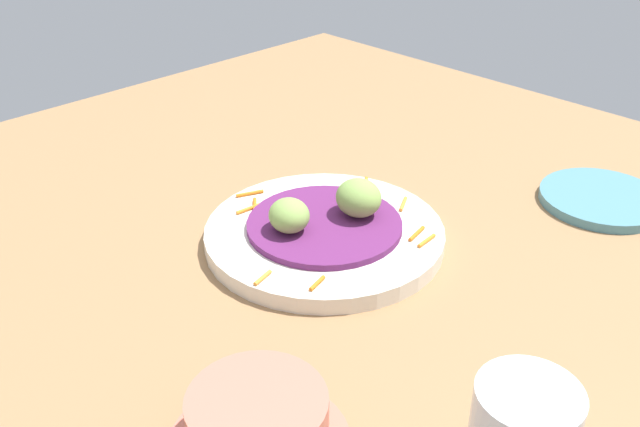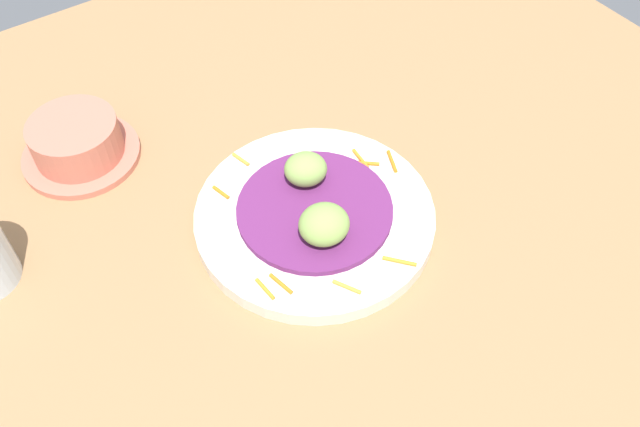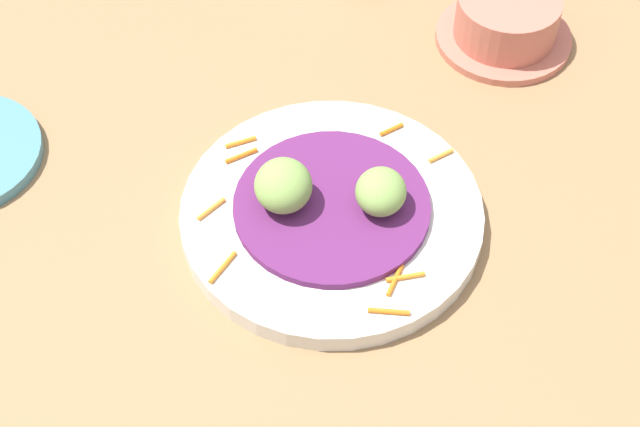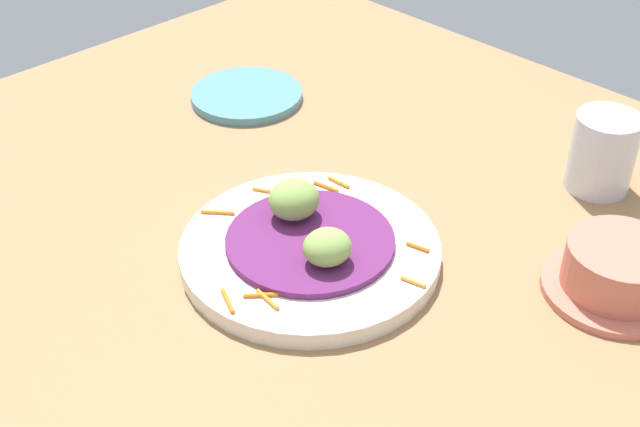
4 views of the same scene
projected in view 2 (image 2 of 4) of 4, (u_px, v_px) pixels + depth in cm
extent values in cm
cube|color=#936D47|center=(343.00, 231.00, 73.67)|extent=(110.00, 110.00, 2.00)
cylinder|color=silver|center=(315.00, 217.00, 72.44)|extent=(25.48, 25.48, 1.81)
cylinder|color=#60235B|center=(315.00, 210.00, 71.46)|extent=(16.50, 16.50, 0.72)
cylinder|color=orange|center=(400.00, 261.00, 67.44)|extent=(2.86, 2.53, 0.40)
cylinder|color=orange|center=(281.00, 284.00, 65.76)|extent=(3.04, 0.99, 0.40)
cylinder|color=orange|center=(221.00, 192.00, 73.20)|extent=(2.40, 0.96, 0.40)
cylinder|color=orange|center=(241.00, 159.00, 76.31)|extent=(2.50, 0.98, 0.40)
cylinder|color=orange|center=(392.00, 161.00, 76.11)|extent=(3.13, 1.62, 0.40)
cylinder|color=orange|center=(347.00, 287.00, 65.53)|extent=(2.79, 1.79, 0.40)
cylinder|color=orange|center=(265.00, 289.00, 65.38)|extent=(2.84, 0.61, 0.40)
cylinder|color=orange|center=(360.00, 159.00, 76.39)|extent=(3.14, 0.72, 0.40)
cylinder|color=orange|center=(366.00, 163.00, 75.94)|extent=(2.33, 2.63, 0.40)
ellipsoid|color=#84A851|center=(324.00, 224.00, 67.19)|extent=(5.99, 6.24, 3.99)
ellipsoid|color=#84A851|center=(306.00, 169.00, 72.31)|extent=(5.79, 5.97, 3.43)
cylinder|color=#C66B56|center=(82.00, 155.00, 79.01)|extent=(13.47, 13.47, 0.80)
cylinder|color=#C66B56|center=(76.00, 139.00, 77.00)|extent=(10.07, 10.07, 4.40)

